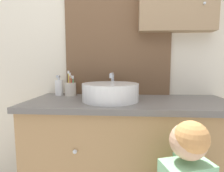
# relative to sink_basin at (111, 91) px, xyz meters

# --- Properties ---
(wall_back) EXTENTS (3.20, 0.18, 2.50)m
(wall_back) POSITION_rel_sink_basin_xyz_m (0.14, 0.29, 0.35)
(wall_back) COLOR beige
(wall_back) RESTS_ON ground_plane
(vanity_counter) EXTENTS (1.34, 0.52, 0.87)m
(vanity_counter) POSITION_rel_sink_basin_xyz_m (0.12, 0.01, -0.49)
(vanity_counter) COLOR #A37A4C
(vanity_counter) RESTS_ON ground_plane
(sink_basin) EXTENTS (0.37, 0.43, 0.18)m
(sink_basin) POSITION_rel_sink_basin_xyz_m (0.00, 0.00, 0.00)
(sink_basin) COLOR white
(sink_basin) RESTS_ON vanity_counter
(toothbrush_holder) EXTENTS (0.08, 0.08, 0.19)m
(toothbrush_holder) POSITION_rel_sink_basin_xyz_m (-0.32, 0.17, -0.01)
(toothbrush_holder) COLOR beige
(toothbrush_holder) RESTS_ON vanity_counter
(soap_dispenser) EXTENTS (0.06, 0.06, 0.16)m
(soap_dispenser) POSITION_rel_sink_basin_xyz_m (-0.42, 0.18, 0.00)
(soap_dispenser) COLOR white
(soap_dispenser) RESTS_ON vanity_counter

